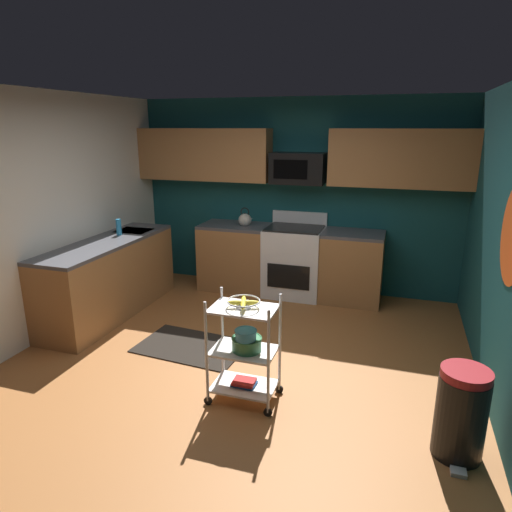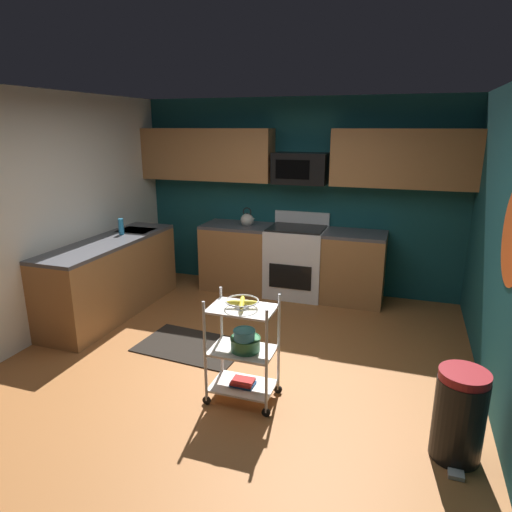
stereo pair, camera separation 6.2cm
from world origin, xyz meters
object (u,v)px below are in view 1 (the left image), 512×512
object	(u,v)px
mixing_bowl_large	(247,343)
mixing_bowl_small	(246,334)
rolling_cart	(244,350)
dish_soap_bottle	(119,227)
microwave	(298,168)
fruit_bowl	(243,302)
oven_range	(294,260)
trash_can	(461,413)
kettle	(245,220)
book_stack	(244,383)

from	to	relation	value
mixing_bowl_large	mixing_bowl_small	distance (m)	0.11
rolling_cart	dish_soap_bottle	xyz separation A→B (m)	(-2.19, 1.54, 0.57)
microwave	fruit_bowl	size ratio (longest dim) A/B	2.57
microwave	rolling_cart	size ratio (longest dim) A/B	0.77
microwave	mixing_bowl_small	xyz separation A→B (m)	(0.21, -2.71, -1.08)
microwave	mixing_bowl_large	world-z (taller)	microwave
microwave	rolling_cart	bearing A→B (deg)	-86.20
oven_range	rolling_cart	xyz separation A→B (m)	(0.18, -2.57, -0.03)
microwave	trash_can	xyz separation A→B (m)	(1.82, -2.85, -1.37)
mixing_bowl_small	trash_can	size ratio (longest dim) A/B	0.28
rolling_cart	kettle	xyz separation A→B (m)	(-0.88, 2.57, 0.54)
oven_range	fruit_bowl	world-z (taller)	oven_range
book_stack	trash_can	world-z (taller)	trash_can
mixing_bowl_large	kettle	size ratio (longest dim) A/B	0.95
book_stack	trash_can	distance (m)	1.66
oven_range	fruit_bowl	size ratio (longest dim) A/B	4.04
microwave	kettle	size ratio (longest dim) A/B	2.65
dish_soap_bottle	oven_range	bearing A→B (deg)	27.12
mixing_bowl_small	kettle	bearing A→B (deg)	109.23
dish_soap_bottle	kettle	bearing A→B (deg)	38.09
trash_can	book_stack	bearing A→B (deg)	173.84
rolling_cart	trash_can	world-z (taller)	rolling_cart
rolling_cart	mixing_bowl_small	size ratio (longest dim) A/B	5.03
microwave	trash_can	bearing A→B (deg)	-57.47
rolling_cart	mixing_bowl_small	xyz separation A→B (m)	(0.03, -0.04, 0.17)
fruit_bowl	mixing_bowl_small	world-z (taller)	fruit_bowl
dish_soap_bottle	microwave	bearing A→B (deg)	29.44
mixing_bowl_small	kettle	size ratio (longest dim) A/B	0.69
kettle	dish_soap_bottle	xyz separation A→B (m)	(-1.31, -1.02, 0.02)
oven_range	rolling_cart	world-z (taller)	oven_range
oven_range	trash_can	size ratio (longest dim) A/B	1.67
rolling_cart	book_stack	bearing A→B (deg)	116.57
kettle	dish_soap_bottle	size ratio (longest dim) A/B	1.32
rolling_cart	mixing_bowl_large	xyz separation A→B (m)	(0.03, 0.00, 0.07)
rolling_cart	dish_soap_bottle	world-z (taller)	dish_soap_bottle
oven_range	kettle	distance (m)	0.87
oven_range	rolling_cart	size ratio (longest dim) A/B	1.20
mixing_bowl_large	kettle	distance (m)	2.77
book_stack	mixing_bowl_large	bearing A→B (deg)	0.00
mixing_bowl_small	kettle	distance (m)	2.78
fruit_bowl	book_stack	distance (m)	0.72
book_stack	kettle	bearing A→B (deg)	108.88
rolling_cart	dish_soap_bottle	size ratio (longest dim) A/B	4.57
rolling_cart	book_stack	xyz separation A→B (m)	(-0.00, 0.00, -0.30)
fruit_bowl	book_stack	world-z (taller)	fruit_bowl
fruit_bowl	book_stack	bearing A→B (deg)	180.00
rolling_cart	mixing_bowl_large	world-z (taller)	rolling_cart
dish_soap_bottle	mixing_bowl_large	bearing A→B (deg)	-34.93
mixing_bowl_large	trash_can	distance (m)	1.64
mixing_bowl_large	mixing_bowl_small	bearing A→B (deg)	-83.26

